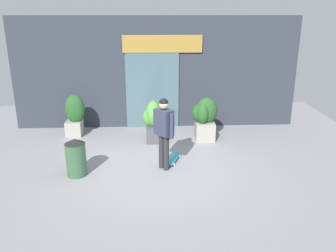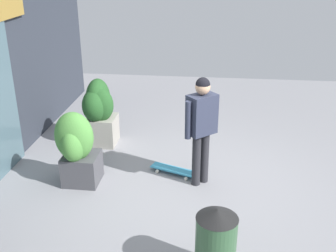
% 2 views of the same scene
% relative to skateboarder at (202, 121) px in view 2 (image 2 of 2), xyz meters
% --- Properties ---
extents(ground_plane, '(12.00, 12.00, 0.00)m').
position_rel_skateboarder_xyz_m(ground_plane, '(-0.12, 0.00, -1.04)').
color(ground_plane, gray).
extents(skateboarder, '(0.47, 0.48, 1.69)m').
position_rel_skateboarder_xyz_m(skateboarder, '(0.00, 0.00, 0.00)').
color(skateboarder, '#28282D').
rests_on(skateboarder, ground_plane).
extents(skateboard, '(0.47, 0.82, 0.08)m').
position_rel_skateboarder_xyz_m(skateboard, '(0.24, 0.42, -0.97)').
color(skateboard, teal).
rests_on(skateboard, ground_plane).
extents(planter_box_left, '(0.72, 0.57, 1.23)m').
position_rel_skateboarder_xyz_m(planter_box_left, '(1.21, 1.90, -0.35)').
color(planter_box_left, gray).
rests_on(planter_box_left, ground_plane).
extents(planter_box_right, '(0.62, 0.62, 1.17)m').
position_rel_skateboarder_xyz_m(planter_box_right, '(-0.22, 1.85, -0.43)').
color(planter_box_right, '#47474C').
rests_on(planter_box_right, ground_plane).
extents(trash_bin, '(0.45, 0.45, 0.86)m').
position_rel_skateboarder_xyz_m(trash_bin, '(-1.96, -0.24, -0.60)').
color(trash_bin, '#335938').
rests_on(trash_bin, ground_plane).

